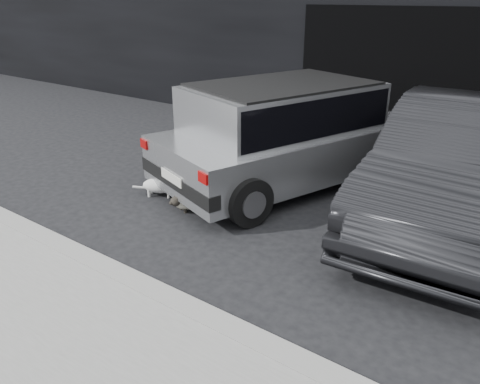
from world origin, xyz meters
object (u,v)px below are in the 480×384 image
Objects in this scene: cat_white at (162,185)px; silver_hatchback at (287,129)px; cat_siamese at (190,201)px; second_car at (458,163)px.

silver_hatchback is at bearing 116.30° from cat_white.
cat_siamese is 0.67m from cat_white.
second_car is 4.09m from cat_white.
second_car reaches higher than cat_white.
silver_hatchback reaches higher than second_car.
cat_siamese is at bearing 52.12° from cat_white.
cat_white is (-3.66, -1.73, -0.62)m from second_car.
silver_hatchback reaches higher than cat_white.
silver_hatchback is 0.98× the size of second_car.
second_car is at bearing -127.61° from cat_siamese.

